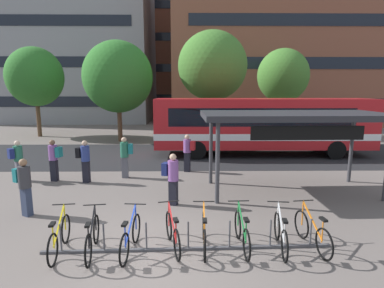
{
  "coord_description": "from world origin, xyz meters",
  "views": [
    {
      "loc": [
        0.87,
        -6.63,
        3.64
      ],
      "look_at": [
        1.02,
        4.85,
        1.66
      ],
      "focal_mm": 29.03,
      "sensor_mm": 36.0,
      "label": 1
    }
  ],
  "objects_px": {
    "parked_bicycle_yellow_0": "(60,237)",
    "commuter_navy_pack_4": "(172,176)",
    "parked_bicycle_white_6": "(281,234)",
    "street_tree_0": "(35,77)",
    "street_tree_2": "(118,77)",
    "commuter_teal_pack_1": "(54,157)",
    "parked_bicycle_green_5": "(242,233)",
    "parked_bicycle_orange_4": "(204,234)",
    "commuter_teal_pack_0": "(24,183)",
    "street_tree_3": "(212,66)",
    "parked_bicycle_blue_2": "(131,237)",
    "commuter_red_pack_5": "(188,150)",
    "commuter_navy_pack_2": "(17,158)",
    "parked_bicycle_red_3": "(173,233)",
    "transit_shelter": "(294,118)",
    "city_bus": "(263,124)",
    "commuter_teal_pack_3": "(125,154)",
    "commuter_black_pack_6": "(85,158)",
    "parked_bicycle_orange_7": "(312,232)",
    "street_tree_1": "(283,76)",
    "parked_bicycle_black_1": "(92,238)"
  },
  "relations": [
    {
      "from": "parked_bicycle_yellow_0",
      "to": "commuter_navy_pack_4",
      "type": "xyz_separation_m",
      "value": [
        2.39,
        3.01,
        0.58
      ]
    },
    {
      "from": "parked_bicycle_white_6",
      "to": "street_tree_0",
      "type": "relative_size",
      "value": 0.25
    },
    {
      "from": "commuter_navy_pack_4",
      "to": "street_tree_2",
      "type": "height_order",
      "value": "street_tree_2"
    },
    {
      "from": "commuter_teal_pack_1",
      "to": "commuter_navy_pack_4",
      "type": "distance_m",
      "value": 5.6
    },
    {
      "from": "parked_bicycle_green_5",
      "to": "commuter_navy_pack_4",
      "type": "height_order",
      "value": "commuter_navy_pack_4"
    },
    {
      "from": "parked_bicycle_orange_4",
      "to": "street_tree_2",
      "type": "relative_size",
      "value": 0.24
    },
    {
      "from": "commuter_teal_pack_0",
      "to": "street_tree_3",
      "type": "relative_size",
      "value": 0.22
    },
    {
      "from": "parked_bicycle_blue_2",
      "to": "commuter_red_pack_5",
      "type": "bearing_deg",
      "value": -5.46
    },
    {
      "from": "parked_bicycle_green_5",
      "to": "commuter_teal_pack_0",
      "type": "bearing_deg",
      "value": 69.71
    },
    {
      "from": "commuter_navy_pack_2",
      "to": "street_tree_0",
      "type": "xyz_separation_m",
      "value": [
        -5.02,
        12.53,
        3.73
      ]
    },
    {
      "from": "parked_bicycle_red_3",
      "to": "commuter_teal_pack_0",
      "type": "relative_size",
      "value": 0.98
    },
    {
      "from": "transit_shelter",
      "to": "commuter_navy_pack_4",
      "type": "height_order",
      "value": "transit_shelter"
    },
    {
      "from": "parked_bicycle_orange_4",
      "to": "city_bus",
      "type": "bearing_deg",
      "value": -18.47
    },
    {
      "from": "commuter_teal_pack_3",
      "to": "street_tree_2",
      "type": "xyz_separation_m",
      "value": [
        -2.31,
        9.71,
        3.59
      ]
    },
    {
      "from": "city_bus",
      "to": "commuter_black_pack_6",
      "type": "xyz_separation_m",
      "value": [
        -8.38,
        -5.28,
        -0.79
      ]
    },
    {
      "from": "parked_bicycle_orange_4",
      "to": "parked_bicycle_white_6",
      "type": "relative_size",
      "value": 1.0
    },
    {
      "from": "city_bus",
      "to": "parked_bicycle_blue_2",
      "type": "bearing_deg",
      "value": -116.46
    },
    {
      "from": "parked_bicycle_orange_4",
      "to": "parked_bicycle_white_6",
      "type": "xyz_separation_m",
      "value": [
        1.76,
        -0.04,
        0.0
      ]
    },
    {
      "from": "commuter_teal_pack_0",
      "to": "commuter_navy_pack_2",
      "type": "bearing_deg",
      "value": 149.36
    },
    {
      "from": "parked_bicycle_blue_2",
      "to": "parked_bicycle_orange_7",
      "type": "height_order",
      "value": "same"
    },
    {
      "from": "city_bus",
      "to": "street_tree_2",
      "type": "height_order",
      "value": "street_tree_2"
    },
    {
      "from": "street_tree_1",
      "to": "street_tree_2",
      "type": "distance_m",
      "value": 12.77
    },
    {
      "from": "commuter_teal_pack_3",
      "to": "street_tree_0",
      "type": "height_order",
      "value": "street_tree_0"
    },
    {
      "from": "parked_bicycle_white_6",
      "to": "city_bus",
      "type": "bearing_deg",
      "value": -4.4
    },
    {
      "from": "city_bus",
      "to": "commuter_navy_pack_2",
      "type": "relative_size",
      "value": 7.23
    },
    {
      "from": "commuter_teal_pack_1",
      "to": "commuter_black_pack_6",
      "type": "xyz_separation_m",
      "value": [
        1.29,
        -0.19,
        0.0
      ]
    },
    {
      "from": "transit_shelter",
      "to": "commuter_navy_pack_2",
      "type": "distance_m",
      "value": 10.85
    },
    {
      "from": "commuter_red_pack_5",
      "to": "street_tree_1",
      "type": "distance_m",
      "value": 14.16
    },
    {
      "from": "parked_bicycle_blue_2",
      "to": "commuter_red_pack_5",
      "type": "relative_size",
      "value": 1.01
    },
    {
      "from": "commuter_teal_pack_1",
      "to": "parked_bicycle_orange_7",
      "type": "bearing_deg",
      "value": 155.78
    },
    {
      "from": "commuter_navy_pack_4",
      "to": "commuter_red_pack_5",
      "type": "xyz_separation_m",
      "value": [
        0.51,
        4.15,
        0.02
      ]
    },
    {
      "from": "street_tree_2",
      "to": "parked_bicycle_white_6",
      "type": "bearing_deg",
      "value": -65.91
    },
    {
      "from": "parked_bicycle_black_1",
      "to": "commuter_navy_pack_2",
      "type": "xyz_separation_m",
      "value": [
        -4.73,
        5.78,
        0.58
      ]
    },
    {
      "from": "parked_bicycle_yellow_0",
      "to": "street_tree_2",
      "type": "relative_size",
      "value": 0.24
    },
    {
      "from": "commuter_navy_pack_4",
      "to": "parked_bicycle_green_5",
      "type": "bearing_deg",
      "value": -38.66
    },
    {
      "from": "parked_bicycle_yellow_0",
      "to": "commuter_teal_pack_1",
      "type": "relative_size",
      "value": 1.01
    },
    {
      "from": "parked_bicycle_red_3",
      "to": "street_tree_0",
      "type": "bearing_deg",
      "value": 19.17
    },
    {
      "from": "commuter_teal_pack_0",
      "to": "street_tree_3",
      "type": "xyz_separation_m",
      "value": [
        6.49,
        13.44,
        4.35
      ]
    },
    {
      "from": "parked_bicycle_yellow_0",
      "to": "commuter_navy_pack_4",
      "type": "bearing_deg",
      "value": -45.01
    },
    {
      "from": "transit_shelter",
      "to": "street_tree_3",
      "type": "relative_size",
      "value": 0.84
    },
    {
      "from": "parked_bicycle_orange_4",
      "to": "parked_bicycle_yellow_0",
      "type": "bearing_deg",
      "value": 94.19
    },
    {
      "from": "commuter_red_pack_5",
      "to": "street_tree_3",
      "type": "bearing_deg",
      "value": -86.27
    },
    {
      "from": "parked_bicycle_white_6",
      "to": "commuter_red_pack_5",
      "type": "height_order",
      "value": "commuter_red_pack_5"
    },
    {
      "from": "parked_bicycle_white_6",
      "to": "commuter_teal_pack_3",
      "type": "bearing_deg",
      "value": 44.78
    },
    {
      "from": "parked_bicycle_blue_2",
      "to": "parked_bicycle_orange_4",
      "type": "bearing_deg",
      "value": -80.08
    },
    {
      "from": "commuter_teal_pack_0",
      "to": "transit_shelter",
      "type": "bearing_deg",
      "value": 42.45
    },
    {
      "from": "street_tree_2",
      "to": "transit_shelter",
      "type": "bearing_deg",
      "value": -53.35
    },
    {
      "from": "parked_bicycle_green_5",
      "to": "street_tree_3",
      "type": "xyz_separation_m",
      "value": [
        0.47,
        15.46,
        4.95
      ]
    },
    {
      "from": "commuter_teal_pack_0",
      "to": "parked_bicycle_black_1",
      "type": "bearing_deg",
      "value": -11.71
    },
    {
      "from": "parked_bicycle_red_3",
      "to": "commuter_navy_pack_4",
      "type": "distance_m",
      "value": 2.9
    }
  ]
}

